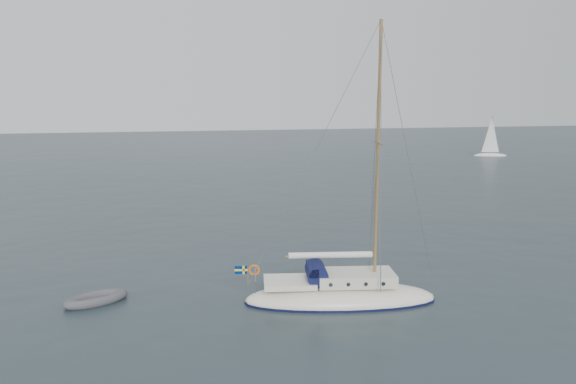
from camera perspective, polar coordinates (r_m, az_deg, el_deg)
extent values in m
plane|color=black|center=(27.42, -0.29, -11.10)|extent=(300.00, 300.00, 0.00)
ellipsoid|color=white|center=(27.48, 5.35, -10.76)|extent=(9.16, 2.85, 1.53)
cube|color=beige|center=(27.38, 6.80, -8.54)|extent=(3.66, 1.93, 0.56)
cube|color=white|center=(26.49, 0.34, -9.47)|extent=(2.44, 1.93, 0.25)
cylinder|color=#0F133B|center=(26.69, 3.01, -8.33)|extent=(0.98, 1.68, 0.98)
cube|color=#0F133B|center=(26.57, 2.59, -7.95)|extent=(0.46, 1.68, 0.41)
cylinder|color=brown|center=(26.54, 8.88, 3.70)|extent=(0.15, 0.15, 12.21)
cylinder|color=brown|center=(26.49, 8.92, 5.01)|extent=(0.05, 2.24, 0.05)
cylinder|color=brown|center=(26.66, 4.38, -6.56)|extent=(4.27, 0.10, 0.10)
cylinder|color=silver|center=(26.64, 4.39, -6.45)|extent=(3.97, 0.28, 0.28)
cylinder|color=gray|center=(25.99, -3.17, -8.84)|extent=(0.04, 2.24, 0.04)
torus|color=#E45C0D|center=(26.55, -3.54, -8.45)|extent=(0.55, 0.10, 0.55)
cylinder|color=brown|center=(25.96, -3.94, -9.11)|extent=(0.03, 0.03, 0.92)
cube|color=navy|center=(25.81, -4.62, -8.51)|extent=(0.61, 0.02, 0.39)
cube|color=yellow|center=(25.81, -4.62, -8.51)|extent=(0.63, 0.03, 0.09)
cube|color=yellow|center=(25.83, -4.38, -8.50)|extent=(0.09, 0.03, 0.41)
cylinder|color=black|center=(27.83, 3.49, -8.20)|extent=(0.18, 0.06, 0.18)
cylinder|color=black|center=(26.07, 4.85, -9.44)|extent=(0.18, 0.06, 0.18)
cylinder|color=black|center=(28.08, 5.09, -8.05)|extent=(0.18, 0.06, 0.18)
cylinder|color=black|center=(26.34, 6.54, -9.27)|extent=(0.18, 0.06, 0.18)
cylinder|color=black|center=(28.36, 6.65, -7.90)|extent=(0.18, 0.06, 0.18)
cylinder|color=black|center=(26.64, 8.19, -9.09)|extent=(0.18, 0.06, 0.18)
cylinder|color=black|center=(28.65, 8.18, -7.75)|extent=(0.18, 0.06, 0.18)
cylinder|color=black|center=(26.95, 9.81, -8.91)|extent=(0.18, 0.06, 0.18)
cube|color=#46474B|center=(28.74, -18.91, -10.37)|extent=(1.88, 0.78, 0.11)
ellipsoid|color=silver|center=(102.55, 19.85, 3.49)|extent=(5.51, 1.84, 0.92)
cylinder|color=gray|center=(102.28, 19.96, 5.51)|extent=(0.09, 0.09, 6.42)
cone|color=silver|center=(102.25, 19.94, 5.51)|extent=(2.94, 2.94, 5.96)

